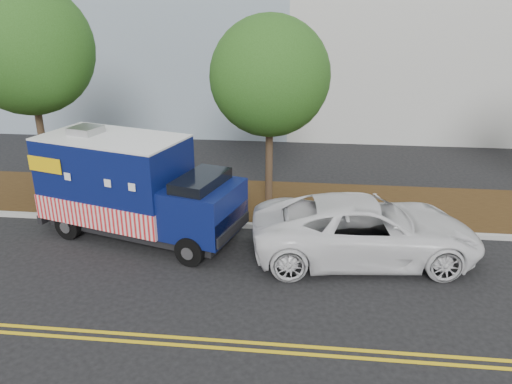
# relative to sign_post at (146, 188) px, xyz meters

# --- Properties ---
(ground) EXTENTS (120.00, 120.00, 0.00)m
(ground) POSITION_rel_sign_post_xyz_m (2.13, -1.55, -1.20)
(ground) COLOR black
(ground) RESTS_ON ground
(curb) EXTENTS (120.00, 0.18, 0.15)m
(curb) POSITION_rel_sign_post_xyz_m (2.13, -0.15, -1.12)
(curb) COLOR #9E9E99
(curb) RESTS_ON ground
(mulch_strip) EXTENTS (120.00, 4.00, 0.15)m
(mulch_strip) POSITION_rel_sign_post_xyz_m (2.13, 1.95, -1.12)
(mulch_strip) COLOR black
(mulch_strip) RESTS_ON ground
(centerline_near) EXTENTS (120.00, 0.10, 0.01)m
(centerline_near) POSITION_rel_sign_post_xyz_m (2.13, -6.00, -1.19)
(centerline_near) COLOR gold
(centerline_near) RESTS_ON ground
(centerline_far) EXTENTS (120.00, 0.10, 0.01)m
(centerline_far) POSITION_rel_sign_post_xyz_m (2.13, -6.25, -1.19)
(centerline_far) COLOR gold
(centerline_far) RESTS_ON ground
(tree_a) EXTENTS (4.47, 4.47, 7.66)m
(tree_a) POSITION_rel_sign_post_xyz_m (-4.34, 1.68, 4.22)
(tree_a) COLOR #38281C
(tree_a) RESTS_ON ground
(tree_b) EXTENTS (4.07, 4.07, 6.64)m
(tree_b) POSITION_rel_sign_post_xyz_m (3.90, 2.03, 3.39)
(tree_b) COLOR #38281C
(tree_b) RESTS_ON ground
(sign_post) EXTENTS (0.06, 0.06, 2.40)m
(sign_post) POSITION_rel_sign_post_xyz_m (0.00, 0.00, 0.00)
(sign_post) COLOR #473828
(sign_post) RESTS_ON ground
(food_truck) EXTENTS (6.76, 4.02, 3.36)m
(food_truck) POSITION_rel_sign_post_xyz_m (-0.13, -1.01, 0.32)
(food_truck) COLOR black
(food_truck) RESTS_ON ground
(white_car) EXTENTS (6.73, 3.65, 1.79)m
(white_car) POSITION_rel_sign_post_xyz_m (6.99, -1.77, -0.30)
(white_car) COLOR white
(white_car) RESTS_ON ground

